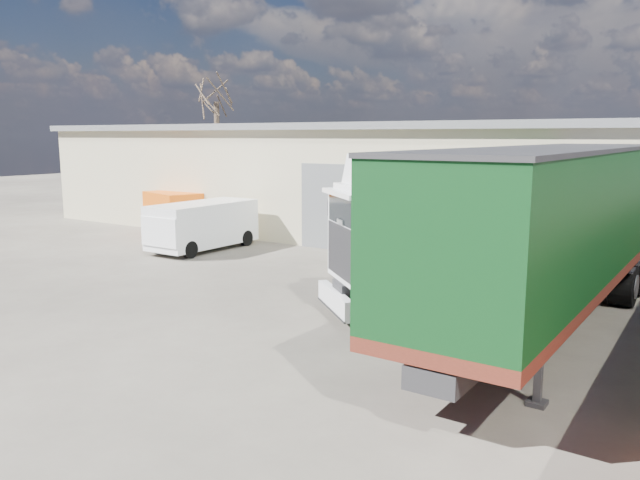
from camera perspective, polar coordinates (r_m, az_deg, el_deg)
The scene contains 7 objects.
ground at distance 17.15m, azimuth -9.81°, elevation -6.74°, with size 120.00×120.00×0.00m, color #292721.
warehouse at distance 32.95m, azimuth 1.51°, elevation 5.88°, with size 30.60×12.60×5.42m.
bare_tree at distance 43.49m, azimuth -9.49°, elevation 13.58°, with size 4.00×4.00×9.60m.
tractor_unit at distance 16.71m, azimuth 8.23°, elevation -0.78°, with size 5.96×6.28×4.28m.
box_trailer at distance 15.83m, azimuth 20.49°, elevation 1.60°, with size 3.17×13.59×4.50m.
panel_van at distance 26.49m, azimuth -10.94°, elevation 1.26°, with size 2.06×4.90×1.99m.
orange_skip at distance 31.61m, azimuth -13.26°, elevation 2.22°, with size 3.67×2.87×2.01m.
Camera 1 is at (11.32, -11.96, 4.77)m, focal length 35.00 mm.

